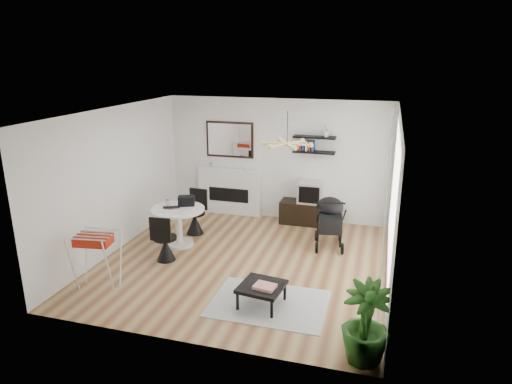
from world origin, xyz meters
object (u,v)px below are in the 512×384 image
(fireplace, at_px, (230,185))
(dining_table, at_px, (178,221))
(potted_plant, at_px, (366,323))
(crt_tv, at_px, (311,192))
(stroller, at_px, (329,224))
(drying_rack, at_px, (97,259))
(coffee_table, at_px, (262,287))
(tv_console, at_px, (311,213))

(fireplace, xyz_separation_m, dining_table, (-0.35, -2.03, -0.19))
(dining_table, relative_size, potted_plant, 1.00)
(dining_table, bearing_deg, crt_tv, 39.28)
(dining_table, height_order, stroller, stroller)
(drying_rack, xyz_separation_m, stroller, (3.33, 2.71, -0.04))
(fireplace, bearing_deg, potted_plant, -54.19)
(fireplace, height_order, stroller, fireplace)
(crt_tv, height_order, dining_table, crt_tv)
(drying_rack, height_order, coffee_table, drying_rack)
(crt_tv, bearing_deg, dining_table, -140.72)
(dining_table, xyz_separation_m, coffee_table, (2.16, -1.73, -0.20))
(tv_console, height_order, stroller, stroller)
(crt_tv, bearing_deg, potted_plant, -72.30)
(dining_table, bearing_deg, drying_rack, -104.43)
(stroller, distance_m, coffee_table, 2.60)
(potted_plant, bearing_deg, crt_tv, 107.70)
(stroller, relative_size, coffee_table, 1.51)
(crt_tv, xyz_separation_m, dining_table, (-2.27, -1.86, -0.23))
(tv_console, height_order, crt_tv, crt_tv)
(crt_tv, bearing_deg, drying_rack, -126.18)
(coffee_table, relative_size, potted_plant, 0.68)
(tv_console, bearing_deg, fireplace, 175.05)
(crt_tv, relative_size, stroller, 0.49)
(fireplace, height_order, drying_rack, fireplace)
(tv_console, bearing_deg, potted_plant, -72.57)
(fireplace, xyz_separation_m, coffee_table, (1.81, -3.76, -0.39))
(drying_rack, relative_size, stroller, 0.89)
(drying_rack, bearing_deg, stroller, 30.45)
(fireplace, relative_size, crt_tv, 4.14)
(drying_rack, bearing_deg, crt_tv, 45.13)
(potted_plant, bearing_deg, stroller, 104.33)
(tv_console, relative_size, drying_rack, 1.42)
(stroller, xyz_separation_m, coffee_table, (-0.67, -2.51, -0.16))
(stroller, bearing_deg, fireplace, 143.38)
(fireplace, distance_m, drying_rack, 4.05)
(fireplace, relative_size, dining_table, 2.09)
(dining_table, xyz_separation_m, drying_rack, (-0.50, -1.93, -0.00))
(tv_console, height_order, dining_table, dining_table)
(dining_table, distance_m, drying_rack, 1.99)
(fireplace, xyz_separation_m, drying_rack, (-0.84, -3.96, -0.19))
(fireplace, xyz_separation_m, potted_plant, (3.35, -4.64, -0.17))
(dining_table, bearing_deg, stroller, 15.44)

